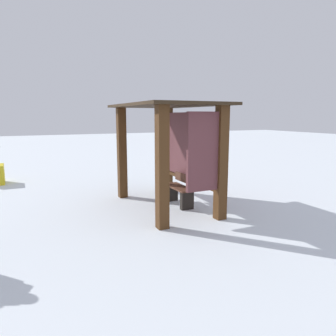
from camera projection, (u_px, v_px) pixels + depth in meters
name	position (u px, v px, depth m)	size (l,w,h in m)	color
ground_plane	(166.00, 206.00, 7.34)	(60.00, 60.00, 0.00)	silver
bus_shelter	(175.00, 139.00, 7.07)	(3.06, 1.83, 2.36)	#472A13
bench_left_inside	(180.00, 191.00, 7.44)	(1.00, 0.35, 0.73)	brown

